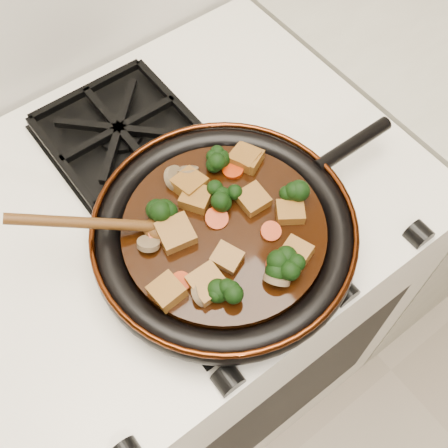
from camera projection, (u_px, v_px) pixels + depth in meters
stove at (186, 306)px, 1.25m from camera, size 0.76×0.60×0.90m
burner_grate_front at (224, 256)px, 0.79m from camera, size 0.23×0.23×0.03m
burner_grate_back at (120, 132)px, 0.90m from camera, size 0.23×0.23×0.03m
skillet at (225, 233)px, 0.78m from camera, size 0.49×0.37×0.05m
braising_sauce at (224, 232)px, 0.77m from camera, size 0.28×0.28×0.02m
tofu_cube_0 at (253, 200)px, 0.78m from camera, size 0.04×0.04×0.02m
tofu_cube_1 at (295, 254)px, 0.73m from camera, size 0.05×0.05×0.03m
tofu_cube_2 at (208, 284)px, 0.71m from camera, size 0.04×0.05×0.03m
tofu_cube_3 at (290, 212)px, 0.77m from camera, size 0.05×0.05×0.02m
tofu_cube_4 at (196, 198)px, 0.78m from camera, size 0.05×0.05×0.02m
tofu_cube_5 at (176, 234)px, 0.75m from camera, size 0.05×0.05×0.03m
tofu_cube_6 at (190, 184)px, 0.79m from camera, size 0.05×0.05×0.03m
tofu_cube_7 at (247, 159)px, 0.81m from camera, size 0.05×0.05×0.02m
tofu_cube_8 at (227, 258)px, 0.73m from camera, size 0.04×0.05×0.03m
tofu_cube_9 at (167, 291)px, 0.71m from camera, size 0.04×0.04×0.03m
tofu_cube_10 at (245, 158)px, 0.81m from camera, size 0.04×0.05×0.03m
broccoli_floret_0 at (284, 267)px, 0.72m from camera, size 0.07×0.07×0.07m
broccoli_floret_1 at (165, 210)px, 0.76m from camera, size 0.09×0.08×0.07m
broccoli_floret_2 at (294, 194)px, 0.77m from camera, size 0.08×0.07×0.07m
broccoli_floret_3 at (216, 160)px, 0.81m from camera, size 0.08×0.09×0.07m
broccoli_floret_4 at (220, 295)px, 0.70m from camera, size 0.09×0.08×0.07m
broccoli_floret_5 at (222, 194)px, 0.78m from camera, size 0.07×0.07×0.06m
carrot_coin_0 at (159, 233)px, 0.75m from camera, size 0.03×0.03×0.02m
carrot_coin_1 at (217, 218)px, 0.76m from camera, size 0.03×0.03×0.02m
carrot_coin_2 at (278, 264)px, 0.73m from camera, size 0.03×0.03×0.02m
carrot_coin_3 at (181, 282)px, 0.72m from camera, size 0.03×0.03×0.02m
carrot_coin_4 at (233, 170)px, 0.81m from camera, size 0.03×0.03×0.01m
carrot_coin_5 at (271, 231)px, 0.75m from camera, size 0.03×0.03×0.02m
mushroom_slice_0 at (277, 279)px, 0.72m from camera, size 0.04×0.05×0.03m
mushroom_slice_1 at (175, 178)px, 0.80m from camera, size 0.05×0.05×0.03m
mushroom_slice_2 at (202, 294)px, 0.71m from camera, size 0.04×0.04×0.03m
mushroom_slice_3 at (148, 244)px, 0.74m from camera, size 0.04×0.04×0.02m
mushroom_slice_4 at (188, 171)px, 0.80m from camera, size 0.04×0.04×0.03m
wooden_spoon at (124, 225)px, 0.74m from camera, size 0.13×0.09×0.20m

